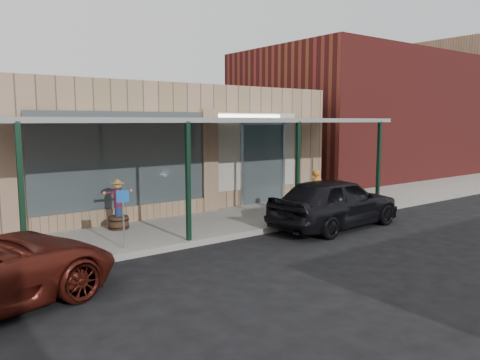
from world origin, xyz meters
TOP-DOWN VIEW (x-y plane):
  - ground at (0.00, 0.00)m, footprint 120.00×120.00m
  - sidewalk at (0.00, 3.60)m, footprint 40.00×3.20m
  - storefront at (-0.00, 8.16)m, footprint 12.00×6.25m
  - awning at (0.00, 3.56)m, footprint 12.00×3.00m
  - block_buildings_near at (2.01, 9.20)m, footprint 61.00×8.00m
  - barrel_scarecrow at (-2.70, 4.30)m, footprint 0.82×0.65m
  - barrel_pumpkin at (3.10, 3.51)m, footprint 0.72×0.72m
  - handicap_sign at (-3.35, 2.40)m, footprint 0.27×0.09m
  - parked_sedan at (2.57, 1.40)m, footprint 4.43×2.08m

SIDE VIEW (x-z plane):
  - ground at x=0.00m, z-range 0.00..0.00m
  - sidewalk at x=0.00m, z-range 0.00..0.15m
  - barrel_pumpkin at x=3.10m, z-range 0.05..0.71m
  - barrel_scarecrow at x=-2.70m, z-range -0.07..1.29m
  - parked_sedan at x=2.57m, z-range -0.06..1.54m
  - handicap_sign at x=-3.35m, z-range 0.34..1.68m
  - storefront at x=0.00m, z-range -0.01..4.19m
  - awning at x=0.00m, z-range 1.49..4.53m
  - block_buildings_near at x=2.01m, z-range -0.23..7.77m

